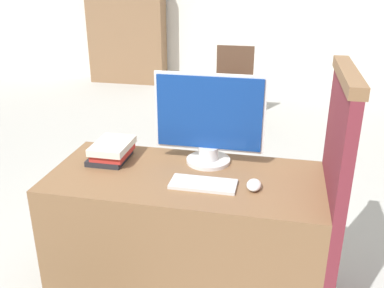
{
  "coord_description": "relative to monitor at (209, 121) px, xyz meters",
  "views": [
    {
      "loc": [
        0.44,
        -1.54,
        1.69
      ],
      "look_at": [
        0.04,
        0.29,
        0.92
      ],
      "focal_mm": 40.0,
      "sensor_mm": 36.0,
      "label": 1
    }
  ],
  "objects": [
    {
      "name": "desk",
      "position": [
        -0.09,
        -0.18,
        -0.6
      ],
      "size": [
        1.36,
        0.63,
        0.74
      ],
      "color": "brown",
      "rests_on": "ground_plane"
    },
    {
      "name": "carrel_divider",
      "position": [
        0.62,
        -0.19,
        -0.31
      ],
      "size": [
        0.07,
        0.62,
        1.31
      ],
      "color": "maroon",
      "rests_on": "ground_plane"
    },
    {
      "name": "monitor",
      "position": [
        0.0,
        0.0,
        0.0
      ],
      "size": [
        0.57,
        0.23,
        0.48
      ],
      "color": "silver",
      "rests_on": "desk"
    },
    {
      "name": "keyboard",
      "position": [
        0.02,
        -0.27,
        -0.22
      ],
      "size": [
        0.31,
        0.14,
        0.02
      ],
      "color": "silver",
      "rests_on": "desk"
    },
    {
      "name": "mouse",
      "position": [
        0.26,
        -0.25,
        -0.21
      ],
      "size": [
        0.07,
        0.11,
        0.04
      ],
      "color": "silver",
      "rests_on": "desk"
    },
    {
      "name": "book_stack",
      "position": [
        -0.51,
        -0.08,
        -0.18
      ],
      "size": [
        0.2,
        0.26,
        0.1
      ],
      "color": "#232328",
      "rests_on": "desk"
    },
    {
      "name": "far_chair",
      "position": [
        -0.21,
        2.89,
        -0.49
      ],
      "size": [
        0.44,
        0.44,
        0.86
      ],
      "rotation": [
        0.0,
        0.0,
        -0.89
      ],
      "color": "#4C3323",
      "rests_on": "ground_plane"
    },
    {
      "name": "bookshelf_far",
      "position": [
        -2.07,
        4.39,
        -0.16
      ],
      "size": [
        1.19,
        0.32,
        1.61
      ],
      "color": "#846042",
      "rests_on": "ground_plane"
    }
  ]
}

